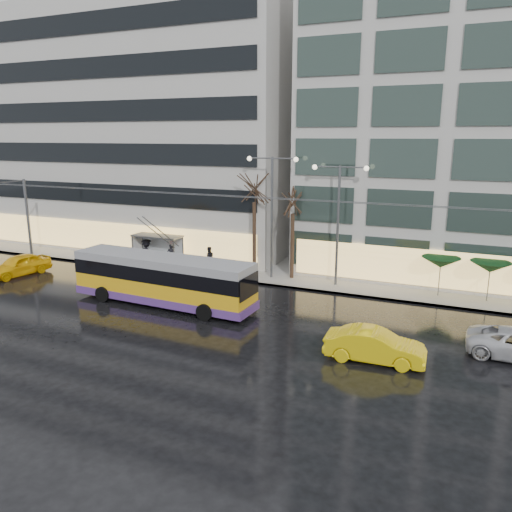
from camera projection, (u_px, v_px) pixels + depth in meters
The scene contains 18 objects.
ground at pixel (172, 322), 29.20m from camera, with size 140.00×140.00×0.00m, color black.
sidewalk at pixel (286, 268), 40.92m from camera, with size 80.00×10.00×0.15m, color gray.
kerb at pixel (263, 284), 36.50m from camera, with size 80.00×0.10×0.15m, color slate.
building_left at pixel (134, 130), 49.65m from camera, with size 34.00×14.00×22.00m, color #B5B3AD.
trolleybus at pixel (163, 281), 31.94m from camera, with size 12.58×5.14×5.78m.
catenary at pixel (244, 229), 34.90m from camera, with size 42.24×5.12×7.00m.
bus_shelter at pixel (155, 243), 41.48m from camera, with size 4.20×1.60×2.51m.
street_lamp_near at pixel (272, 201), 36.67m from camera, with size 3.96×0.36×9.03m.
street_lamp_far at pixel (338, 208), 34.82m from camera, with size 3.96×0.36×8.53m.
tree_a at pixel (254, 185), 37.16m from camera, with size 3.20×3.20×8.40m.
tree_b at pixel (293, 195), 36.35m from camera, with size 3.20×3.20×7.70m.
parasol_a at pixel (441, 262), 33.10m from camera, with size 2.50×2.50×2.65m.
parasol_b at pixel (490, 267), 31.95m from camera, with size 2.50×2.50×2.65m.
taxi_a at pixel (19, 265), 38.80m from camera, with size 1.95×4.84×1.65m, color yellow.
taxi_b at pixel (375, 346), 24.05m from camera, with size 1.67×4.80×1.58m, color yellow.
pedestrian_a at pixel (171, 250), 40.50m from camera, with size 1.27×1.28×2.19m.
pedestrian_b at pixel (209, 258), 39.96m from camera, with size 1.14×1.12×1.86m.
pedestrian_c at pixel (147, 250), 41.73m from camera, with size 1.38×0.98×2.11m.
Camera 1 is at (15.30, -23.31, 10.69)m, focal length 35.00 mm.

